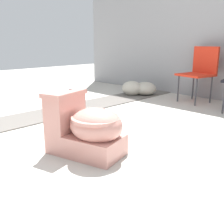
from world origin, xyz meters
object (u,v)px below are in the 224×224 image
Objects in this scene: toilet at (86,128)px; folding_chair_left at (200,68)px; boulder_near at (145,89)px; boulder_far at (132,88)px.

folding_chair_left is (-0.31, 2.50, 0.29)m from toilet.
boulder_far reaches higher than boulder_near.
folding_chair_left is at bearing 11.57° from boulder_near.
folding_chair_left reaches higher than toilet.
toilet is 2.54m from folding_chair_left.
toilet reaches higher than boulder_far.
toilet is 2.52m from boulder_far.
boulder_near is (-0.89, -0.18, -0.40)m from folding_chair_left.
boulder_near is 1.07× the size of boulder_far.
toilet is 1.85× the size of boulder_near.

